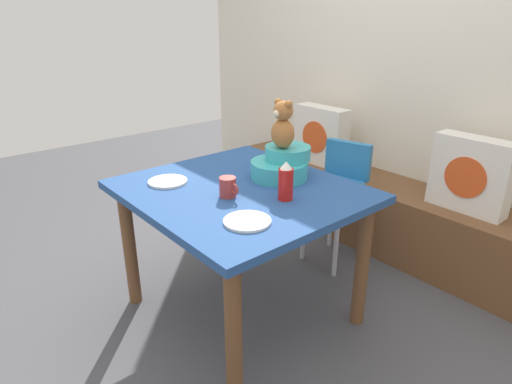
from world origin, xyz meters
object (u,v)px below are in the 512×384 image
object	(u,v)px
pillow_floral_left	(321,136)
coffee_mug	(228,187)
dinner_plate_far	(247,221)
highchair	(338,187)
dinner_plate_near	(168,181)
teddy_bear	(283,125)
ketchup_bottle	(286,182)
dining_table	(241,207)
pillow_floral_right	(471,175)
infant_seat_teal	(282,164)

from	to	relation	value
pillow_floral_left	coffee_mug	xyz separation A→B (m)	(0.62, -1.35, 0.11)
coffee_mug	dinner_plate_far	distance (m)	0.30
highchair	dinner_plate_near	size ratio (longest dim) A/B	3.95
teddy_bear	dinner_plate_near	bearing A→B (deg)	-122.06
teddy_bear	ketchup_bottle	world-z (taller)	teddy_bear
dining_table	ketchup_bottle	bearing A→B (deg)	15.25
dining_table	dinner_plate_near	distance (m)	0.40
teddy_bear	coffee_mug	world-z (taller)	teddy_bear
pillow_floral_right	dinner_plate_far	world-z (taller)	pillow_floral_right
dining_table	dinner_plate_far	bearing A→B (deg)	-34.48
highchair	teddy_bear	world-z (taller)	teddy_bear
dinner_plate_far	ketchup_bottle	bearing A→B (deg)	104.62
dining_table	infant_seat_teal	distance (m)	0.32
coffee_mug	teddy_bear	bearing A→B (deg)	95.05
teddy_bear	ketchup_bottle	distance (m)	0.36
infant_seat_teal	ketchup_bottle	bearing A→B (deg)	-40.17
dining_table	dinner_plate_near	world-z (taller)	dinner_plate_near
coffee_mug	dinner_plate_far	size ratio (longest dim) A/B	0.60
pillow_floral_right	coffee_mug	size ratio (longest dim) A/B	3.67
pillow_floral_left	dinner_plate_near	world-z (taller)	pillow_floral_left
dining_table	highchair	size ratio (longest dim) A/B	1.42
infant_seat_teal	coffee_mug	distance (m)	0.38
highchair	ketchup_bottle	bearing A→B (deg)	-68.64
highchair	pillow_floral_right	bearing A→B (deg)	33.51
pillow_floral_left	coffee_mug	size ratio (longest dim) A/B	3.67
pillow_floral_right	dining_table	xyz separation A→B (m)	(-0.58, -1.23, -0.05)
infant_seat_teal	highchair	bearing A→B (deg)	96.43
dining_table	highchair	bearing A→B (deg)	93.08
coffee_mug	dinner_plate_far	xyz separation A→B (m)	(0.27, -0.11, -0.04)
coffee_mug	dinner_plate_far	bearing A→B (deg)	-21.43
teddy_bear	ketchup_bottle	size ratio (longest dim) A/B	1.35
pillow_floral_right	ketchup_bottle	bearing A→B (deg)	-106.02
highchair	coffee_mug	size ratio (longest dim) A/B	6.58
highchair	dining_table	bearing A→B (deg)	-86.92
highchair	infant_seat_teal	distance (m)	0.63
infant_seat_teal	ketchup_bottle	distance (m)	0.30
highchair	ketchup_bottle	xyz separation A→B (m)	(0.29, -0.75, 0.31)
dining_table	teddy_bear	distance (m)	0.47
dining_table	infant_seat_teal	size ratio (longest dim) A/B	3.39
pillow_floral_left	dinner_plate_near	xyz separation A→B (m)	(0.27, -1.48, 0.07)
dining_table	infant_seat_teal	world-z (taller)	infant_seat_teal
pillow_floral_left	dinner_plate_far	xyz separation A→B (m)	(0.90, -1.46, 0.07)
infant_seat_teal	teddy_bear	size ratio (longest dim) A/B	1.32
dining_table	dinner_plate_near	size ratio (longest dim) A/B	5.60
ketchup_bottle	infant_seat_teal	bearing A→B (deg)	139.83
teddy_bear	dinner_plate_near	xyz separation A→B (m)	(-0.32, -0.50, -0.27)
highchair	infant_seat_teal	world-z (taller)	infant_seat_teal
infant_seat_teal	teddy_bear	bearing A→B (deg)	-90.00
infant_seat_teal	dinner_plate_near	bearing A→B (deg)	-122.04
pillow_floral_left	dining_table	bearing A→B (deg)	-65.20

